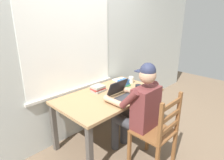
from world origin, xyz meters
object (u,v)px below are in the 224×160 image
object	(u,v)px
seated_person	(138,107)
book_stack_side	(98,89)
coffee_mug_dark	(138,88)
book_stack_main	(124,83)
wooden_chair	(157,133)
coffee_mug_white	(131,80)
computer_mouse	(140,93)
laptop	(123,94)
desk	(109,100)

from	to	relation	value
seated_person	book_stack_side	xyz separation A→B (m)	(-0.03, 0.68, 0.06)
coffee_mug_dark	book_stack_main	bearing A→B (deg)	90.73
wooden_chair	coffee_mug_white	xyz separation A→B (m)	(0.56, 0.85, 0.29)
computer_mouse	coffee_mug_dark	xyz separation A→B (m)	(0.09, 0.09, 0.03)
coffee_mug_dark	laptop	bearing A→B (deg)	179.98
coffee_mug_dark	book_stack_main	distance (m)	0.27
book_stack_side	laptop	bearing A→B (deg)	-79.79
laptop	coffee_mug_white	bearing A→B (deg)	28.57
coffee_mug_white	book_stack_side	size ratio (longest dim) A/B	0.57
laptop	coffee_mug_dark	distance (m)	0.33
desk	computer_mouse	world-z (taller)	computer_mouse
book_stack_main	coffee_mug_white	bearing A→B (deg)	4.04
wooden_chair	computer_mouse	size ratio (longest dim) A/B	9.58
computer_mouse	book_stack_side	size ratio (longest dim) A/B	0.50
laptop	book_stack_side	distance (m)	0.40
coffee_mug_white	book_stack_main	xyz separation A→B (m)	(-0.20, -0.01, -0.00)
book_stack_side	book_stack_main	bearing A→B (deg)	-17.46
computer_mouse	book_stack_main	world-z (taller)	book_stack_main
coffee_mug_white	wooden_chair	bearing A→B (deg)	-123.47
desk	wooden_chair	xyz separation A→B (m)	(0.00, -0.77, -0.16)
laptop	book_stack_main	xyz separation A→B (m)	(0.33, 0.27, -0.00)
desk	coffee_mug_white	distance (m)	0.59
desk	seated_person	distance (m)	0.49
seated_person	laptop	size ratio (longest dim) A/B	3.83
coffee_mug_dark	book_stack_side	size ratio (longest dim) A/B	0.60
desk	book_stack_main	bearing A→B (deg)	10.39
desk	seated_person	xyz separation A→B (m)	(0.00, -0.49, 0.07)
book_stack_main	laptop	bearing A→B (deg)	-140.43
wooden_chair	coffee_mug_dark	world-z (taller)	wooden_chair
coffee_mug_white	book_stack_side	bearing A→B (deg)	169.34
wooden_chair	coffee_mug_dark	xyz separation A→B (m)	(0.37, 0.57, 0.29)
coffee_mug_dark	book_stack_main	world-z (taller)	book_stack_main
book_stack_main	wooden_chair	bearing A→B (deg)	-113.70
coffee_mug_dark	book_stack_side	distance (m)	0.57
book_stack_main	book_stack_side	xyz separation A→B (m)	(-0.40, 0.13, -0.01)
laptop	computer_mouse	distance (m)	0.26
wooden_chair	book_stack_main	size ratio (longest dim) A/B	4.63
coffee_mug_white	book_stack_side	distance (m)	0.61
coffee_mug_white	book_stack_side	xyz separation A→B (m)	(-0.59, 0.11, -0.01)
coffee_mug_dark	book_stack_side	xyz separation A→B (m)	(-0.40, 0.40, -0.01)
wooden_chair	laptop	xyz separation A→B (m)	(0.04, 0.57, 0.29)
book_stack_main	computer_mouse	bearing A→B (deg)	-103.28
coffee_mug_white	coffee_mug_dark	distance (m)	0.34
seated_person	laptop	bearing A→B (deg)	82.15
seated_person	computer_mouse	xyz separation A→B (m)	(0.28, 0.19, 0.03)
wooden_chair	coffee_mug_white	world-z (taller)	wooden_chair
desk	coffee_mug_white	world-z (taller)	coffee_mug_white
wooden_chair	book_stack_main	xyz separation A→B (m)	(0.37, 0.84, 0.29)
laptop	coffee_mug_dark	world-z (taller)	laptop
seated_person	coffee_mug_white	bearing A→B (deg)	45.34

